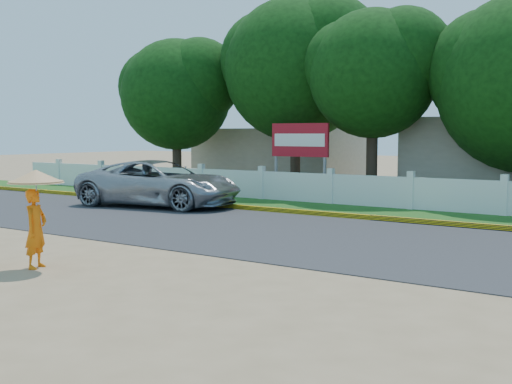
# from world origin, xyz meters

# --- Properties ---
(ground) EXTENTS (120.00, 120.00, 0.00)m
(ground) POSITION_xyz_m (0.00, 0.00, 0.00)
(ground) COLOR #9E8460
(ground) RESTS_ON ground
(road) EXTENTS (60.00, 7.00, 0.02)m
(road) POSITION_xyz_m (0.00, 4.50, 0.01)
(road) COLOR #38383A
(road) RESTS_ON ground
(grass_verge) EXTENTS (60.00, 3.50, 0.03)m
(grass_verge) POSITION_xyz_m (0.00, 9.75, 0.01)
(grass_verge) COLOR #2D601E
(grass_verge) RESTS_ON ground
(curb) EXTENTS (40.00, 0.18, 0.16)m
(curb) POSITION_xyz_m (0.00, 8.05, 0.08)
(curb) COLOR yellow
(curb) RESTS_ON ground
(fence) EXTENTS (40.00, 0.10, 1.10)m
(fence) POSITION_xyz_m (0.00, 11.20, 0.55)
(fence) COLOR silver
(fence) RESTS_ON ground
(building_far) EXTENTS (8.00, 5.00, 2.80)m
(building_far) POSITION_xyz_m (-10.00, 19.00, 1.40)
(building_far) COLOR #B7AD99
(building_far) RESTS_ON ground
(vehicle) EXTENTS (6.19, 3.62, 1.62)m
(vehicle) POSITION_xyz_m (-7.66, 7.22, 0.81)
(vehicle) COLOR #9C9EA3
(vehicle) RESTS_ON ground
(monk_with_parasol) EXTENTS (1.03, 1.03, 1.88)m
(monk_with_parasol) POSITION_xyz_m (-2.47, -1.76, 1.23)
(monk_with_parasol) COLOR orange
(monk_with_parasol) RESTS_ON ground
(billboard) EXTENTS (2.50, 0.13, 2.95)m
(billboard) POSITION_xyz_m (-4.94, 12.30, 2.14)
(billboard) COLOR gray
(billboard) RESTS_ON ground
(tree_row) EXTENTS (33.33, 6.92, 8.47)m
(tree_row) POSITION_xyz_m (1.15, 14.55, 4.76)
(tree_row) COLOR #473828
(tree_row) RESTS_ON ground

